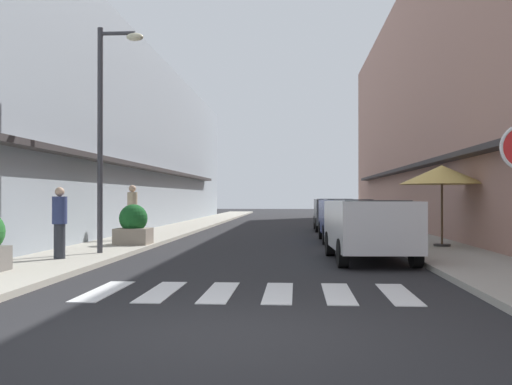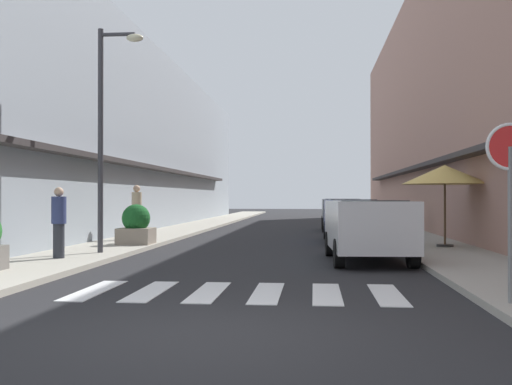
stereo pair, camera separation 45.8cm
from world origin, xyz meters
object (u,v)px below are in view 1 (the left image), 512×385
planter_midblock (133,226)px  pedestrian_walking_far (132,210)px  pedestrian_walking_near (60,221)px  parked_car_near (369,223)px  planter_far (394,220)px  parked_car_far (334,211)px  parked_car_mid (347,215)px  street_lamp (107,116)px  cafe_umbrella (442,175)px

planter_midblock → pedestrian_walking_far: size_ratio=0.66×
planter_midblock → pedestrian_walking_near: size_ratio=0.73×
parked_car_near → planter_far: parked_car_near is taller
planter_far → parked_car_near: bearing=-102.1°
parked_car_near → parked_car_far: size_ratio=1.02×
parked_car_mid → pedestrian_walking_far: (-7.25, -0.92, 0.17)m
street_lamp → planter_midblock: size_ratio=4.76×
parked_car_mid → cafe_umbrella: (2.48, -3.14, 1.26)m
pedestrian_walking_near → planter_far: bearing=23.2°
parked_car_near → street_lamp: size_ratio=0.73×
cafe_umbrella → pedestrian_walking_near: size_ratio=1.48×
parked_car_near → cafe_umbrella: size_ratio=1.72×
street_lamp → planter_far: (8.75, 9.63, -2.97)m
street_lamp → cafe_umbrella: street_lamp is taller
street_lamp → planter_far: 13.34m
parked_car_far → street_lamp: bearing=-117.0°
planter_midblock → planter_far: 11.13m
planter_far → parked_car_far: bearing=123.8°
parked_car_far → planter_midblock: (-6.64, -10.05, -0.26)m
cafe_umbrella → street_lamp: bearing=-163.1°
parked_car_far → planter_midblock: size_ratio=3.39×
parked_car_near → planter_midblock: parked_car_near is taller
parked_car_far → street_lamp: 14.72m
parked_car_mid → parked_car_far: size_ratio=1.01×
planter_midblock → pedestrian_walking_near: 4.40m
parked_car_mid → street_lamp: (-6.56, -5.90, 2.69)m
parked_car_near → cafe_umbrella: 4.31m
cafe_umbrella → planter_midblock: bearing=179.4°
planter_midblock → parked_car_far: bearing=56.5°
planter_midblock → planter_far: bearing=37.5°
parked_car_mid → pedestrian_walking_near: (-7.20, -7.40, 0.07)m
parked_car_near → cafe_umbrella: (2.48, 3.29, 1.26)m
street_lamp → pedestrian_walking_far: size_ratio=3.14×
planter_far → cafe_umbrella: bearing=-87.6°
parked_car_mid → pedestrian_walking_far: 7.31m
parked_car_near → parked_car_mid: size_ratio=1.01×
parked_car_far → cafe_umbrella: bearing=-76.3°
parked_car_mid → planter_midblock: (-6.64, -3.05, -0.26)m
cafe_umbrella → pedestrian_walking_far: cafe_umbrella is taller
parked_car_mid → pedestrian_walking_far: bearing=-172.7°
street_lamp → planter_far: bearing=47.7°
pedestrian_walking_far → parked_car_far: bearing=74.5°
pedestrian_walking_far → planter_midblock: bearing=-47.0°
planter_far → pedestrian_walking_near: pedestrian_walking_near is taller
parked_car_near → pedestrian_walking_near: bearing=-172.3°
parked_car_near → parked_car_mid: (0.00, 6.43, 0.00)m
parked_car_far → pedestrian_walking_near: size_ratio=2.48×
parked_car_mid → cafe_umbrella: cafe_umbrella is taller
parked_car_near → pedestrian_walking_near: size_ratio=2.54×
parked_car_near → pedestrian_walking_far: pedestrian_walking_far is taller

